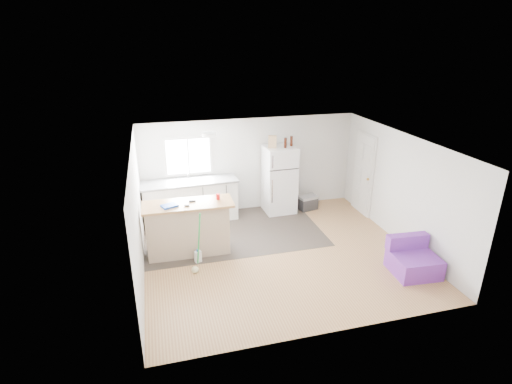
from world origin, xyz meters
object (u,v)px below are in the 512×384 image
peninsula (188,228)px  blue_tray (169,206)px  cardboard_box (272,142)px  bottle_left (285,143)px  mop (196,261)px  bottle_right (291,141)px  refrigerator (279,180)px  purple_seat (413,260)px  cleaner_jug (198,256)px  red_cup (218,197)px  cooler (308,202)px  kitchen_cabinets (190,200)px

peninsula → blue_tray: blue_tray is taller
cardboard_box → bottle_left: 0.32m
mop → bottle_right: 3.97m
refrigerator → bottle_left: size_ratio=6.90×
peninsula → purple_seat: bearing=-23.2°
cleaner_jug → cardboard_box: cardboard_box is taller
red_cup → purple_seat: bearing=-29.1°
peninsula → bottle_right: bottle_right is taller
purple_seat → blue_tray: bearing=162.0°
cooler → refrigerator: bearing=160.5°
red_cup → cardboard_box: cardboard_box is taller
bottle_right → blue_tray: bearing=-151.9°
kitchen_cabinets → bottle_left: bottle_left is taller
cooler → bottle_left: (-0.68, -0.02, 1.66)m
cooler → bottle_left: bottle_left is taller
cleaner_jug → blue_tray: size_ratio=0.96×
bottle_right → red_cup: bearing=-144.1°
purple_seat → cleaner_jug: (-3.97, 1.42, -0.12)m
blue_tray → bottle_right: bearing=28.1°
refrigerator → red_cup: size_ratio=14.37×
red_cup → kitchen_cabinets: bearing=106.1°
mop → cardboard_box: 3.62m
blue_tray → peninsula: bearing=13.0°
cooler → cleaner_jug: cooler is taller
peninsula → bottle_left: (2.59, 1.46, 1.28)m
cardboard_box → refrigerator: bearing=8.8°
kitchen_cabinets → purple_seat: size_ratio=2.66×
kitchen_cabinets → cardboard_box: 2.47m
mop → red_cup: bearing=41.3°
cardboard_box → cleaner_jug: bearing=-137.3°
bottle_left → red_cup: bearing=-143.8°
purple_seat → bottle_right: (-1.31, 3.46, 1.60)m
peninsula → bottle_right: size_ratio=7.37×
refrigerator → cooler: (0.77, -0.10, -0.67)m
blue_tray → bottle_left: bottle_left is taller
kitchen_cabinets → cleaner_jug: 2.08m
mop → cleaner_jug: bearing=65.3°
cooler → bottle_left: 1.79m
purple_seat → bottle_left: bearing=118.4°
purple_seat → mop: mop is taller
cooler → blue_tray: size_ratio=1.84×
kitchen_cabinets → peninsula: bearing=-100.4°
peninsula → blue_tray: size_ratio=6.14×
purple_seat → bottle_right: bearing=114.6°
mop → blue_tray: 1.22m
bottle_left → purple_seat: bearing=-65.5°
purple_seat → cleaner_jug: bearing=164.3°
blue_tray → bottle_right: (3.13, 1.67, 0.71)m
purple_seat → blue_tray: size_ratio=2.93×
cooler → red_cup: 3.13m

